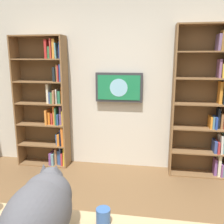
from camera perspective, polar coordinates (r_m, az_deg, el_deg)
name	(u,v)px	position (r m, az deg, el deg)	size (l,w,h in m)	color
wall_back	(119,80)	(3.76, 1.66, 7.30)	(4.52, 0.06, 2.70)	beige
bookshelf_left	(208,102)	(3.69, 21.38, 2.08)	(0.80, 0.28, 2.13)	brown
bookshelf_right	(48,105)	(3.95, -14.64, 1.67)	(0.80, 0.28, 2.01)	brown
wall_mounted_tv	(119,87)	(3.69, 1.62, 5.70)	(0.70, 0.07, 0.44)	#333338
cat	(41,210)	(1.35, -16.17, -20.90)	(0.31, 0.62, 0.36)	#4C4C51
coffee_mug	(103,217)	(1.49, -2.05, -23.05)	(0.08, 0.08, 0.10)	#335999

